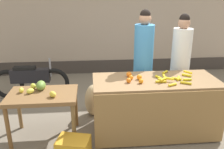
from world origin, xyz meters
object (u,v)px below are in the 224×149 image
object	(u,v)px
vendor_woman_white_shirt	(180,64)
produce_sack	(93,100)
vendor_woman_blue_shirt	(143,64)
parked_motorcycle	(31,80)
produce_crate	(74,147)

from	to	relation	value
vendor_woman_white_shirt	produce_sack	xyz separation A→B (m)	(-1.60, -0.05, -0.62)
vendor_woman_blue_shirt	produce_sack	xyz separation A→B (m)	(-0.90, -0.02, -0.67)
vendor_woman_blue_shirt	parked_motorcycle	xyz separation A→B (m)	(-2.21, 0.84, -0.56)
vendor_woman_blue_shirt	produce_sack	world-z (taller)	vendor_woman_blue_shirt
parked_motorcycle	produce_sack	bearing A→B (deg)	-33.50
vendor_woman_blue_shirt	vendor_woman_white_shirt	xyz separation A→B (m)	(0.69, 0.03, -0.04)
parked_motorcycle	produce_sack	distance (m)	1.57
vendor_woman_blue_shirt	produce_sack	distance (m)	1.12
vendor_woman_blue_shirt	produce_sack	bearing A→B (deg)	-178.78
vendor_woman_blue_shirt	vendor_woman_white_shirt	bearing A→B (deg)	2.24
vendor_woman_white_shirt	parked_motorcycle	xyz separation A→B (m)	(-2.90, 0.82, -0.52)
vendor_woman_white_shirt	vendor_woman_blue_shirt	bearing A→B (deg)	-177.76
vendor_woman_white_shirt	produce_crate	bearing A→B (deg)	-147.97
parked_motorcycle	vendor_woman_blue_shirt	bearing A→B (deg)	-20.92
vendor_woman_blue_shirt	parked_motorcycle	size ratio (longest dim) A/B	1.19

